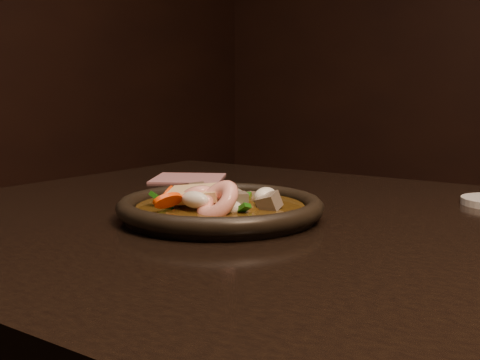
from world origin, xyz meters
The scene contains 5 objects.
table centered at (0.00, 0.00, 0.67)m, with size 1.60×0.90×0.75m.
plate centered at (-0.32, -0.06, 0.76)m, with size 0.28×0.28×0.03m.
stirfry centered at (-0.32, -0.06, 0.77)m, with size 0.18×0.19×0.06m.
chopsticks centered at (-0.34, 0.04, 0.75)m, with size 0.12×0.22×0.01m.
napkin centered at (-0.59, 0.20, 0.75)m, with size 0.13×0.13×0.00m, color #A86768.
Camera 1 is at (0.17, -0.70, 0.92)m, focal length 45.00 mm.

